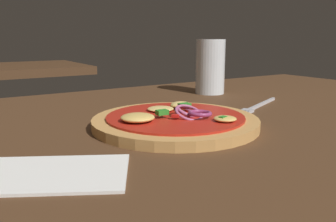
{
  "coord_description": "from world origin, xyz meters",
  "views": [
    {
      "loc": [
        -0.26,
        -0.38,
        0.17
      ],
      "look_at": [
        0.01,
        0.05,
        0.06
      ],
      "focal_mm": 37.47,
      "sensor_mm": 36.0,
      "label": 1
    }
  ],
  "objects_px": {
    "fork": "(256,107)",
    "pizza": "(175,121)",
    "beer_glass": "(210,69)",
    "napkin": "(47,174)"
  },
  "relations": [
    {
      "from": "fork",
      "to": "napkin",
      "type": "relative_size",
      "value": 1.02
    },
    {
      "from": "fork",
      "to": "beer_glass",
      "type": "relative_size",
      "value": 1.48
    },
    {
      "from": "beer_glass",
      "to": "napkin",
      "type": "bearing_deg",
      "value": -145.9
    },
    {
      "from": "beer_glass",
      "to": "napkin",
      "type": "relative_size",
      "value": 0.69
    },
    {
      "from": "pizza",
      "to": "fork",
      "type": "bearing_deg",
      "value": 9.19
    },
    {
      "from": "fork",
      "to": "beer_glass",
      "type": "height_order",
      "value": "beer_glass"
    },
    {
      "from": "beer_glass",
      "to": "fork",
      "type": "bearing_deg",
      "value": -101.87
    },
    {
      "from": "fork",
      "to": "pizza",
      "type": "bearing_deg",
      "value": -170.81
    },
    {
      "from": "fork",
      "to": "beer_glass",
      "type": "bearing_deg",
      "value": 78.13
    },
    {
      "from": "pizza",
      "to": "beer_glass",
      "type": "bearing_deg",
      "value": 41.82
    }
  ]
}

